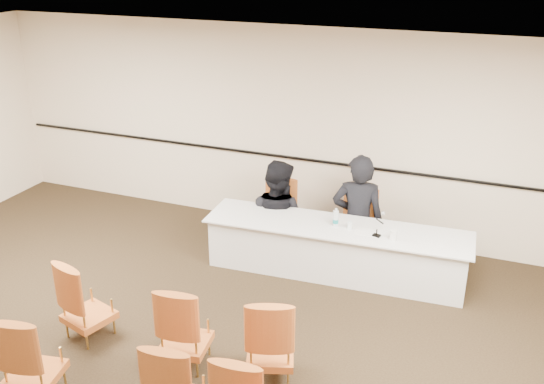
{
  "coord_description": "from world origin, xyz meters",
  "views": [
    {
      "loc": [
        2.67,
        -3.98,
        4.07
      ],
      "look_at": [
        0.05,
        2.6,
        1.11
      ],
      "focal_mm": 40.0,
      "sensor_mm": 36.0,
      "label": 1
    }
  ],
  "objects_px": {
    "panelist_second": "(277,222)",
    "aud_chair_front_left": "(87,299)",
    "panelist_main": "(357,222)",
    "drinking_glass": "(350,225)",
    "water_bottle": "(336,217)",
    "microphone": "(377,226)",
    "aud_chair_back_mid": "(176,382)",
    "panel_table": "(335,250)",
    "aud_chair_front_mid": "(185,325)",
    "coffee_cup": "(393,235)",
    "aud_chair_front_right": "(270,336)",
    "aud_chair_back_left": "(32,355)",
    "panelist_second_chair": "(277,215)",
    "panelist_main_chair": "(357,226)"
  },
  "relations": [
    {
      "from": "panelist_second",
      "to": "aud_chair_front_left",
      "type": "distance_m",
      "value": 3.01
    },
    {
      "from": "panelist_main",
      "to": "drinking_glass",
      "type": "relative_size",
      "value": 19.26
    },
    {
      "from": "water_bottle",
      "to": "aud_chair_front_left",
      "type": "bearing_deg",
      "value": -132.3
    },
    {
      "from": "microphone",
      "to": "aud_chair_back_mid",
      "type": "height_order",
      "value": "microphone"
    },
    {
      "from": "drinking_glass",
      "to": "panelist_second",
      "type": "bearing_deg",
      "value": 157.91
    },
    {
      "from": "panel_table",
      "to": "aud_chair_front_mid",
      "type": "bearing_deg",
      "value": -114.38
    },
    {
      "from": "drinking_glass",
      "to": "coffee_cup",
      "type": "bearing_deg",
      "value": -11.12
    },
    {
      "from": "microphone",
      "to": "aud_chair_back_mid",
      "type": "bearing_deg",
      "value": -96.88
    },
    {
      "from": "aud_chair_front_right",
      "to": "aud_chair_back_left",
      "type": "relative_size",
      "value": 1.0
    },
    {
      "from": "panel_table",
      "to": "aud_chair_front_right",
      "type": "distance_m",
      "value": 2.21
    },
    {
      "from": "panel_table",
      "to": "coffee_cup",
      "type": "bearing_deg",
      "value": -12.74
    },
    {
      "from": "aud_chair_front_mid",
      "to": "panelist_second_chair",
      "type": "bearing_deg",
      "value": 84.0
    },
    {
      "from": "panelist_second_chair",
      "to": "water_bottle",
      "type": "distance_m",
      "value": 1.13
    },
    {
      "from": "aud_chair_back_mid",
      "to": "panel_table",
      "type": "bearing_deg",
      "value": 73.66
    },
    {
      "from": "panelist_main_chair",
      "to": "aud_chair_front_left",
      "type": "height_order",
      "value": "same"
    },
    {
      "from": "drinking_glass",
      "to": "aud_chair_back_mid",
      "type": "relative_size",
      "value": 0.11
    },
    {
      "from": "panelist_main_chair",
      "to": "aud_chair_front_right",
      "type": "bearing_deg",
      "value": -96.99
    },
    {
      "from": "panelist_second",
      "to": "panelist_second_chair",
      "type": "xyz_separation_m",
      "value": [
        0.0,
        0.0,
        0.12
      ]
    },
    {
      "from": "panelist_main",
      "to": "water_bottle",
      "type": "height_order",
      "value": "panelist_main"
    },
    {
      "from": "aud_chair_back_mid",
      "to": "water_bottle",
      "type": "bearing_deg",
      "value": 73.92
    },
    {
      "from": "drinking_glass",
      "to": "panelist_second_chair",
      "type": "bearing_deg",
      "value": 157.91
    },
    {
      "from": "panelist_main",
      "to": "panelist_main_chair",
      "type": "distance_m",
      "value": 0.06
    },
    {
      "from": "microphone",
      "to": "panelist_second",
      "type": "bearing_deg",
      "value": 172.79
    },
    {
      "from": "drinking_glass",
      "to": "aud_chair_back_mid",
      "type": "distance_m",
      "value": 3.22
    },
    {
      "from": "aud_chair_back_left",
      "to": "panelist_second_chair",
      "type": "bearing_deg",
      "value": 64.28
    },
    {
      "from": "panelist_second_chair",
      "to": "aud_chair_front_left",
      "type": "xyz_separation_m",
      "value": [
        -1.13,
        -2.78,
        0.0
      ]
    },
    {
      "from": "panelist_main",
      "to": "aud_chair_front_right",
      "type": "xyz_separation_m",
      "value": [
        -0.17,
        -2.74,
        -0.06
      ]
    },
    {
      "from": "panelist_main",
      "to": "panelist_second_chair",
      "type": "distance_m",
      "value": 1.15
    },
    {
      "from": "panelist_second_chair",
      "to": "coffee_cup",
      "type": "distance_m",
      "value": 1.86
    },
    {
      "from": "aud_chair_back_left",
      "to": "water_bottle",
      "type": "bearing_deg",
      "value": 48.17
    },
    {
      "from": "panelist_main",
      "to": "aud_chair_back_mid",
      "type": "relative_size",
      "value": 2.03
    },
    {
      "from": "aud_chair_front_mid",
      "to": "aud_chair_front_right",
      "type": "height_order",
      "value": "same"
    },
    {
      "from": "aud_chair_front_mid",
      "to": "panelist_second",
      "type": "bearing_deg",
      "value": 84.0
    },
    {
      "from": "panelist_main",
      "to": "aud_chair_back_left",
      "type": "bearing_deg",
      "value": 50.04
    },
    {
      "from": "panelist_second",
      "to": "aud_chair_front_mid",
      "type": "height_order",
      "value": "panelist_second"
    },
    {
      "from": "microphone",
      "to": "aud_chair_back_mid",
      "type": "xyz_separation_m",
      "value": [
        -1.08,
        -3.05,
        -0.35
      ]
    },
    {
      "from": "microphone",
      "to": "drinking_glass",
      "type": "height_order",
      "value": "microphone"
    },
    {
      "from": "panel_table",
      "to": "aud_chair_front_left",
      "type": "xyz_separation_m",
      "value": [
        -2.13,
        -2.32,
        0.13
      ]
    },
    {
      "from": "microphone",
      "to": "panelist_second_chair",
      "type": "bearing_deg",
      "value": 172.79
    },
    {
      "from": "panel_table",
      "to": "microphone",
      "type": "height_order",
      "value": "microphone"
    },
    {
      "from": "microphone",
      "to": "coffee_cup",
      "type": "relative_size",
      "value": 2.12
    },
    {
      "from": "water_bottle",
      "to": "microphone",
      "type": "bearing_deg",
      "value": -9.54
    },
    {
      "from": "panelist_second",
      "to": "coffee_cup",
      "type": "relative_size",
      "value": 13.68
    },
    {
      "from": "water_bottle",
      "to": "drinking_glass",
      "type": "bearing_deg",
      "value": -3.91
    },
    {
      "from": "water_bottle",
      "to": "coffee_cup",
      "type": "height_order",
      "value": "water_bottle"
    },
    {
      "from": "panelist_main",
      "to": "aud_chair_front_right",
      "type": "distance_m",
      "value": 2.75
    },
    {
      "from": "panelist_main",
      "to": "aud_chair_front_left",
      "type": "xyz_separation_m",
      "value": [
        -2.27,
        -2.85,
        -0.06
      ]
    },
    {
      "from": "aud_chair_front_mid",
      "to": "panelist_main_chair",
      "type": "bearing_deg",
      "value": 62.05
    },
    {
      "from": "drinking_glass",
      "to": "aud_chair_front_mid",
      "type": "relative_size",
      "value": 0.11
    },
    {
      "from": "panelist_main_chair",
      "to": "aud_chair_front_right",
      "type": "height_order",
      "value": "same"
    }
  ]
}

